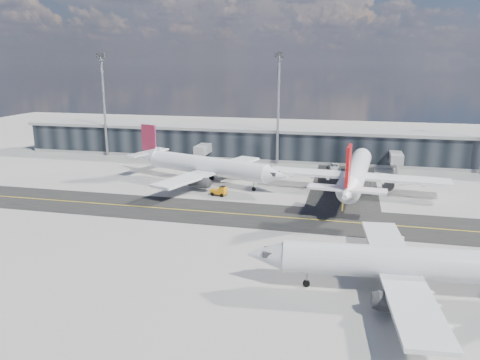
{
  "coord_description": "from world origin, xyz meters",
  "views": [
    {
      "loc": [
        18.65,
        -73.45,
        26.38
      ],
      "look_at": [
        -0.96,
        9.0,
        5.0
      ],
      "focal_mm": 35.0,
      "sensor_mm": 36.0,
      "label": 1
    }
  ],
  "objects_px": {
    "airliner_af": "(205,166)",
    "airliner_redtail": "(356,173)",
    "airliner_near": "(412,264)",
    "baggage_tug": "(220,191)",
    "service_van": "(335,167)"
  },
  "relations": [
    {
      "from": "service_van",
      "to": "airliner_near",
      "type": "bearing_deg",
      "value": -89.7
    },
    {
      "from": "baggage_tug",
      "to": "service_van",
      "type": "distance_m",
      "value": 36.57
    },
    {
      "from": "airliner_af",
      "to": "airliner_near",
      "type": "relative_size",
      "value": 1.03
    },
    {
      "from": "airliner_af",
      "to": "baggage_tug",
      "type": "relative_size",
      "value": 11.12
    },
    {
      "from": "airliner_af",
      "to": "airliner_near",
      "type": "distance_m",
      "value": 58.86
    },
    {
      "from": "airliner_af",
      "to": "airliner_redtail",
      "type": "bearing_deg",
      "value": 107.33
    },
    {
      "from": "airliner_af",
      "to": "service_van",
      "type": "distance_m",
      "value": 34.46
    },
    {
      "from": "airliner_redtail",
      "to": "service_van",
      "type": "distance_m",
      "value": 21.89
    },
    {
      "from": "baggage_tug",
      "to": "service_van",
      "type": "height_order",
      "value": "baggage_tug"
    },
    {
      "from": "airliner_near",
      "to": "baggage_tug",
      "type": "xyz_separation_m",
      "value": [
        -32.94,
        34.75,
        -2.73
      ]
    },
    {
      "from": "baggage_tug",
      "to": "service_van",
      "type": "bearing_deg",
      "value": 156.83
    },
    {
      "from": "airliner_redtail",
      "to": "airliner_near",
      "type": "xyz_separation_m",
      "value": [
        6.3,
        -43.15,
        -0.54
      ]
    },
    {
      "from": "airliner_near",
      "to": "baggage_tug",
      "type": "distance_m",
      "value": 47.96
    },
    {
      "from": "baggage_tug",
      "to": "service_van",
      "type": "xyz_separation_m",
      "value": [
        21.7,
        29.44,
        -0.24
      ]
    },
    {
      "from": "baggage_tug",
      "to": "airliner_near",
      "type": "bearing_deg",
      "value": 56.7
    }
  ]
}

